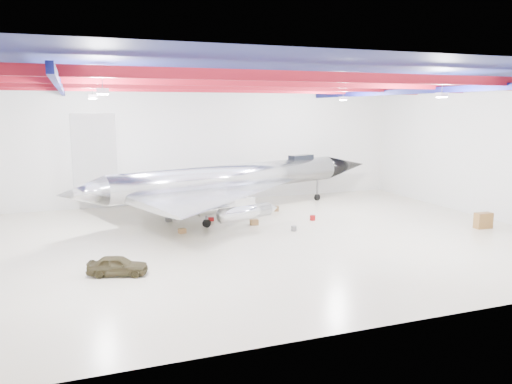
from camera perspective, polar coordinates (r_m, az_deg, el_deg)
name	(u,v)px	position (r m, az deg, el deg)	size (l,w,h in m)	color
floor	(256,239)	(34.55, -0.04, -5.34)	(40.00, 40.00, 0.00)	beige
wall_back	(202,144)	(47.88, -6.24, 5.44)	(40.00, 40.00, 0.00)	silver
wall_right	(488,151)	(44.55, 24.97, 4.31)	(30.00, 30.00, 0.00)	silver
ceiling	(256,75)	(33.46, -0.04, 13.18)	(40.00, 40.00, 0.00)	#0A0F38
ceiling_structure	(256,86)	(33.42, -0.04, 12.03)	(39.50, 29.50, 1.08)	maroon
jet_aircraft	(232,181)	(42.07, -2.70, 1.23)	(30.42, 22.51, 8.54)	silver
jeep	(118,265)	(28.06, -15.54, -8.09)	(1.28, 3.18, 1.08)	#39321C
desk	(483,220)	(41.04, 24.54, -2.98)	(1.29, 0.65, 1.18)	brown
crate_ply	(182,231)	(36.33, -8.43, -4.42)	(0.50, 0.40, 0.35)	olive
toolbox_red	(211,219)	(39.97, -5.17, -3.10)	(0.44, 0.35, 0.31)	maroon
engine_drum	(294,228)	(36.73, 4.34, -4.17)	(0.41, 0.41, 0.37)	#59595B
parts_bin	(275,209)	(43.63, 2.19, -1.91)	(0.62, 0.50, 0.44)	olive
crate_small	(169,220)	(40.20, -9.96, -3.14)	(0.42, 0.34, 0.30)	#59595B
tool_chest	(313,218)	(40.30, 6.48, -2.95)	(0.45, 0.45, 0.41)	maroon
oil_barrel	(254,222)	(38.47, -0.21, -3.46)	(0.62, 0.50, 0.43)	olive
spares_box	(265,205)	(45.37, 1.08, -1.49)	(0.43, 0.43, 0.39)	#59595B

